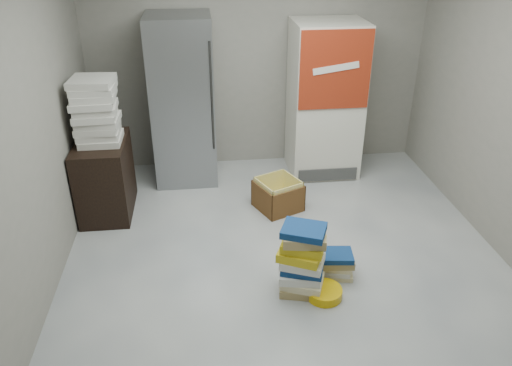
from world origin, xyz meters
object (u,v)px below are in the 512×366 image
object	(u,v)px
wood_shelf	(105,177)
cardboard_box	(278,197)
coke_cooler	(325,100)
phonebook_stack_main	(302,260)
steel_fridge	(183,101)

from	to	relation	value
wood_shelf	cardboard_box	bearing A→B (deg)	-4.90
coke_cooler	phonebook_stack_main	world-z (taller)	coke_cooler
coke_cooler	wood_shelf	world-z (taller)	coke_cooler
coke_cooler	cardboard_box	size ratio (longest dim) A/B	3.21
coke_cooler	cardboard_box	bearing A→B (deg)	-127.63
steel_fridge	cardboard_box	distance (m)	1.54
steel_fridge	cardboard_box	xyz separation A→B (m)	(0.97, -0.88, -0.81)
steel_fridge	cardboard_box	size ratio (longest dim) A/B	3.39
wood_shelf	phonebook_stack_main	bearing A→B (deg)	-40.47
cardboard_box	coke_cooler	bearing A→B (deg)	27.71
coke_cooler	phonebook_stack_main	size ratio (longest dim) A/B	2.83
wood_shelf	coke_cooler	bearing A→B (deg)	16.28
steel_fridge	phonebook_stack_main	bearing A→B (deg)	-67.02
coke_cooler	wood_shelf	xyz separation A→B (m)	(-2.48, -0.72, -0.50)
coke_cooler	wood_shelf	distance (m)	2.63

